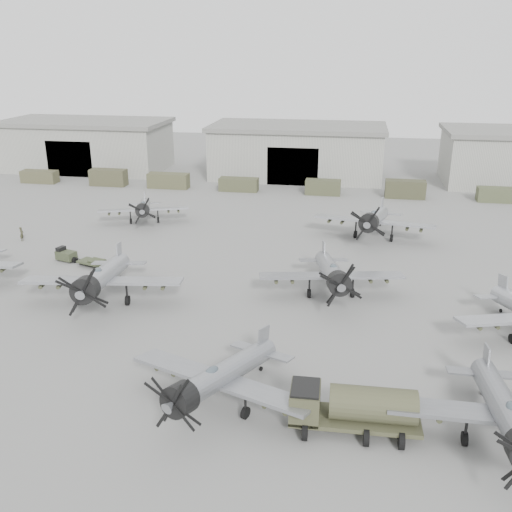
{
  "coord_description": "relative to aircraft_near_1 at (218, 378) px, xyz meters",
  "views": [
    {
      "loc": [
        9.8,
        -34.07,
        20.88
      ],
      "look_at": [
        1.16,
        15.1,
        2.5
      ],
      "focal_mm": 40.0,
      "sensor_mm": 36.0,
      "label": 1
    }
  ],
  "objects": [
    {
      "name": "aircraft_far_1",
      "position": [
        9.84,
        34.86,
        0.27
      ],
      "size": [
        13.78,
        12.41,
        5.47
      ],
      "rotation": [
        0.0,
        0.0,
        -0.17
      ],
      "color": "#9A9DA3",
      "rests_on": "ground"
    },
    {
      "name": "hangar_center",
      "position": [
        -2.44,
        67.38,
        2.15
      ],
      "size": [
        29.0,
        14.8,
        8.7
      ],
      "color": "#A3A399",
      "rests_on": "ground"
    },
    {
      "name": "support_truck_5",
      "position": [
        14.75,
        55.42,
        -0.93
      ],
      "size": [
        5.76,
        2.2,
        2.59
      ],
      "primitive_type": "cube",
      "color": "#3A3B27",
      "rests_on": "ground"
    },
    {
      "name": "support_truck_3",
      "position": [
        -10.12,
        55.42,
        -1.22
      ],
      "size": [
        5.95,
        2.2,
        1.99
      ],
      "primitive_type": "cube",
      "color": "#43452D",
      "rests_on": "ground"
    },
    {
      "name": "support_truck_2",
      "position": [
        -21.35,
        55.42,
        -1.07
      ],
      "size": [
        6.41,
        2.2,
        2.31
      ],
      "primitive_type": "cube",
      "color": "#48482F",
      "rests_on": "ground"
    },
    {
      "name": "support_truck_6",
      "position": [
        27.4,
        55.42,
        -1.21
      ],
      "size": [
        5.2,
        2.2,
        2.03
      ],
      "primitive_type": "cube",
      "color": "#444A30",
      "rests_on": "ground"
    },
    {
      "name": "support_truck_0",
      "position": [
        -43.25,
        55.42,
        -1.24
      ],
      "size": [
        5.82,
        2.2,
        1.97
      ],
      "primitive_type": "cube",
      "color": "#48472F",
      "rests_on": "ground"
    },
    {
      "name": "aircraft_mid_2",
      "position": [
        5.91,
        17.84,
        0.1
      ],
      "size": [
        12.84,
        11.56,
        5.1
      ],
      "rotation": [
        0.0,
        0.0,
        0.19
      ],
      "color": "gray",
      "rests_on": "ground"
    },
    {
      "name": "aircraft_far_0",
      "position": [
        -18.31,
        36.49,
        -0.18
      ],
      "size": [
        11.16,
        10.05,
        4.48
      ],
      "rotation": [
        0.0,
        0.0,
        0.33
      ],
      "color": "#989AA0",
      "rests_on": "ground"
    },
    {
      "name": "tug_trailer",
      "position": [
        -20.05,
        21.92,
        -1.67
      ],
      "size": [
        7.31,
        3.47,
        1.46
      ],
      "rotation": [
        0.0,
        0.0,
        -0.3
      ],
      "color": "#363C27",
      "rests_on": "ground"
    },
    {
      "name": "aircraft_mid_1",
      "position": [
        -13.27,
        12.91,
        0.27
      ],
      "size": [
        13.79,
        12.41,
        5.48
      ],
      "rotation": [
        0.0,
        0.0,
        0.15
      ],
      "color": "#999BA1",
      "rests_on": "ground"
    },
    {
      "name": "aircraft_near_2",
      "position": [
        16.18,
        -0.92,
        0.09
      ],
      "size": [
        12.62,
        11.36,
        5.08
      ],
      "rotation": [
        0.0,
        0.0,
        -0.0
      ],
      "color": "gray",
      "rests_on": "ground"
    },
    {
      "name": "fuel_tanker",
      "position": [
        8.06,
        -0.62,
        -0.57
      ],
      "size": [
        7.5,
        3.56,
        2.87
      ],
      "rotation": [
        0.0,
        0.0,
        0.03
      ],
      "color": "#3E3F29",
      "rests_on": "ground"
    },
    {
      "name": "support_truck_1",
      "position": [
        -31.31,
        55.42,
        -0.93
      ],
      "size": [
        5.77,
        2.2,
        2.58
      ],
      "primitive_type": "cube",
      "color": "#41402B",
      "rests_on": "ground"
    },
    {
      "name": "support_truck_4",
      "position": [
        2.76,
        55.42,
        -1.12
      ],
      "size": [
        5.23,
        2.2,
        2.2
      ],
      "primitive_type": "cube",
      "color": "#40432C",
      "rests_on": "ground"
    },
    {
      "name": "ground_crew",
      "position": [
        -29.68,
        27.59,
        -1.41
      ],
      "size": [
        0.46,
        0.64,
        1.63
      ],
      "primitive_type": "imported",
      "rotation": [
        0.0,
        0.0,
        1.69
      ],
      "color": "#393925",
      "rests_on": "ground"
    },
    {
      "name": "ground",
      "position": [
        -2.44,
        5.42,
        -2.22
      ],
      "size": [
        220.0,
        220.0,
        0.0
      ],
      "primitive_type": "plane",
      "color": "slate",
      "rests_on": "ground"
    },
    {
      "name": "aircraft_near_1",
      "position": [
        0.0,
        0.0,
        0.0
      ],
      "size": [
        12.09,
        10.91,
        4.88
      ],
      "rotation": [
        0.0,
        0.0,
        -0.36
      ],
      "color": "gray",
      "rests_on": "ground"
    },
    {
      "name": "hangar_left",
      "position": [
        -40.44,
        67.38,
        2.15
      ],
      "size": [
        29.0,
        14.8,
        8.7
      ],
      "color": "#A3A399",
      "rests_on": "ground"
    }
  ]
}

